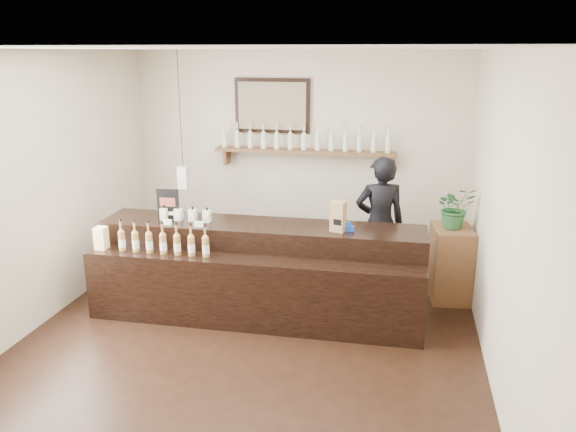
# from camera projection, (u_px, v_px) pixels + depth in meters

# --- Properties ---
(ground) EXTENTS (5.00, 5.00, 0.00)m
(ground) POSITION_uv_depth(u_px,v_px,m) (251.00, 338.00, 5.66)
(ground) COLOR black
(ground) RESTS_ON ground
(room_shell) EXTENTS (5.00, 5.00, 5.00)m
(room_shell) POSITION_uv_depth(u_px,v_px,m) (248.00, 172.00, 5.18)
(room_shell) COLOR beige
(room_shell) RESTS_ON ground
(back_wall_decor) EXTENTS (2.66, 0.96, 1.69)m
(back_wall_decor) POSITION_uv_depth(u_px,v_px,m) (286.00, 132.00, 7.42)
(back_wall_decor) COLOR brown
(back_wall_decor) RESTS_ON ground
(counter) EXTENTS (3.53, 0.98, 1.15)m
(counter) POSITION_uv_depth(u_px,v_px,m) (258.00, 273.00, 6.08)
(counter) COLOR black
(counter) RESTS_ON ground
(promo_sign) EXTENTS (0.25, 0.04, 0.34)m
(promo_sign) POSITION_uv_depth(u_px,v_px,m) (168.00, 204.00, 6.17)
(promo_sign) COLOR black
(promo_sign) RESTS_ON counter
(paper_bag) EXTENTS (0.17, 0.15, 0.32)m
(paper_bag) POSITION_uv_depth(u_px,v_px,m) (338.00, 217.00, 5.76)
(paper_bag) COLOR #987549
(paper_bag) RESTS_ON counter
(tape_dispenser) EXTENTS (0.12, 0.06, 0.10)m
(tape_dispenser) POSITION_uv_depth(u_px,v_px,m) (349.00, 228.00, 5.80)
(tape_dispenser) COLOR #1A46B9
(tape_dispenser) RESTS_ON counter
(side_cabinet) EXTENTS (0.49, 0.63, 0.86)m
(side_cabinet) POSITION_uv_depth(u_px,v_px,m) (450.00, 263.00, 6.47)
(side_cabinet) COLOR brown
(side_cabinet) RESTS_ON ground
(potted_plant) EXTENTS (0.53, 0.50, 0.48)m
(potted_plant) POSITION_uv_depth(u_px,v_px,m) (455.00, 207.00, 6.28)
(potted_plant) COLOR #245B2B
(potted_plant) RESTS_ON side_cabinet
(shopkeeper) EXTENTS (0.76, 0.60, 1.83)m
(shopkeeper) POSITION_uv_depth(u_px,v_px,m) (380.00, 215.00, 6.63)
(shopkeeper) COLOR black
(shopkeeper) RESTS_ON ground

